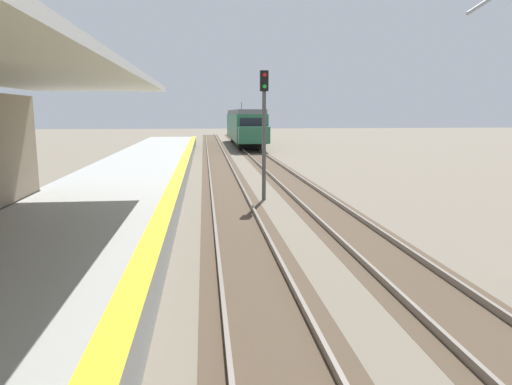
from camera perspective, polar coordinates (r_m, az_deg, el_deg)
station_platform at (r=14.03m, az=-20.13°, el=-3.69°), size 5.00×80.00×0.91m
track_pair_nearest_platform at (r=17.65m, az=-2.89°, el=-1.79°), size 2.34×120.00×0.16m
track_pair_middle at (r=18.16m, az=7.88°, el=-1.54°), size 2.34×120.00×0.16m
approaching_train at (r=51.38m, az=-1.40°, el=8.14°), size 2.93×19.60×4.76m
rail_signal_post at (r=19.06m, az=0.99°, el=8.60°), size 0.32×0.34×5.20m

